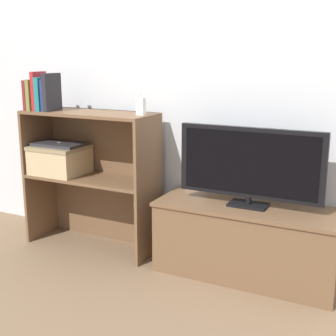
{
  "coord_description": "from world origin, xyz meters",
  "views": [
    {
      "loc": [
        1.25,
        -2.31,
        1.28
      ],
      "look_at": [
        0.0,
        0.17,
        0.61
      ],
      "focal_mm": 50.0,
      "sensor_mm": 36.0,
      "label": 1
    }
  ],
  "objects_px": {
    "book_olive": "(35,95)",
    "book_teal": "(44,94)",
    "tv": "(250,164)",
    "book_crimson": "(39,91)",
    "book_navy": "(48,95)",
    "baby_monitor": "(141,106)",
    "laptop": "(59,144)",
    "storage_basket_left": "(60,158)",
    "book_charcoal": "(52,92)",
    "book_maroon": "(32,95)",
    "tv_stand": "(247,241)"
  },
  "relations": [
    {
      "from": "tv",
      "to": "storage_basket_left",
      "type": "bearing_deg",
      "value": -178.22
    },
    {
      "from": "laptop",
      "to": "storage_basket_left",
      "type": "bearing_deg",
      "value": 180.0
    },
    {
      "from": "book_crimson",
      "to": "book_charcoal",
      "type": "distance_m",
      "value": 0.11
    },
    {
      "from": "book_navy",
      "to": "book_olive",
      "type": "bearing_deg",
      "value": 180.0
    },
    {
      "from": "tv",
      "to": "book_maroon",
      "type": "relative_size",
      "value": 4.23
    },
    {
      "from": "tv_stand",
      "to": "tv",
      "type": "bearing_deg",
      "value": -90.0
    },
    {
      "from": "baby_monitor",
      "to": "laptop",
      "type": "xyz_separation_m",
      "value": [
        -0.64,
        -0.01,
        -0.29
      ]
    },
    {
      "from": "tv",
      "to": "storage_basket_left",
      "type": "relative_size",
      "value": 2.4
    },
    {
      "from": "baby_monitor",
      "to": "laptop",
      "type": "distance_m",
      "value": 0.7
    },
    {
      "from": "book_maroon",
      "to": "storage_basket_left",
      "type": "height_order",
      "value": "book_maroon"
    },
    {
      "from": "tv_stand",
      "to": "book_maroon",
      "type": "distance_m",
      "value": 1.7
    },
    {
      "from": "book_crimson",
      "to": "book_charcoal",
      "type": "bearing_deg",
      "value": 0.0
    },
    {
      "from": "book_maroon",
      "to": "book_crimson",
      "type": "xyz_separation_m",
      "value": [
        0.06,
        -0.0,
        0.03
      ]
    },
    {
      "from": "tv_stand",
      "to": "book_navy",
      "type": "relative_size",
      "value": 5.23
    },
    {
      "from": "book_crimson",
      "to": "laptop",
      "type": "xyz_separation_m",
      "value": [
        0.11,
        0.05,
        -0.36
      ]
    },
    {
      "from": "book_crimson",
      "to": "baby_monitor",
      "type": "height_order",
      "value": "book_crimson"
    },
    {
      "from": "book_crimson",
      "to": "book_teal",
      "type": "xyz_separation_m",
      "value": [
        0.04,
        0.0,
        -0.02
      ]
    },
    {
      "from": "tv_stand",
      "to": "laptop",
      "type": "distance_m",
      "value": 1.41
    },
    {
      "from": "tv_stand",
      "to": "book_crimson",
      "type": "distance_m",
      "value": 1.66
    },
    {
      "from": "book_navy",
      "to": "laptop",
      "type": "height_order",
      "value": "book_navy"
    },
    {
      "from": "book_crimson",
      "to": "book_teal",
      "type": "distance_m",
      "value": 0.04
    },
    {
      "from": "tv_stand",
      "to": "book_crimson",
      "type": "xyz_separation_m",
      "value": [
        -1.43,
        -0.09,
        0.84
      ]
    },
    {
      "from": "book_charcoal",
      "to": "laptop",
      "type": "xyz_separation_m",
      "value": [
        -0.0,
        0.05,
        -0.35
      ]
    },
    {
      "from": "book_navy",
      "to": "laptop",
      "type": "xyz_separation_m",
      "value": [
        0.03,
        0.05,
        -0.33
      ]
    },
    {
      "from": "book_olive",
      "to": "book_teal",
      "type": "distance_m",
      "value": 0.07
    },
    {
      "from": "tv",
      "to": "book_crimson",
      "type": "height_order",
      "value": "book_crimson"
    },
    {
      "from": "tv_stand",
      "to": "book_navy",
      "type": "height_order",
      "value": "book_navy"
    },
    {
      "from": "book_crimson",
      "to": "storage_basket_left",
      "type": "height_order",
      "value": "book_crimson"
    },
    {
      "from": "tv",
      "to": "book_crimson",
      "type": "bearing_deg",
      "value": -176.34
    },
    {
      "from": "tv_stand",
      "to": "storage_basket_left",
      "type": "distance_m",
      "value": 1.38
    },
    {
      "from": "book_crimson",
      "to": "tv",
      "type": "bearing_deg",
      "value": 3.66
    },
    {
      "from": "book_olive",
      "to": "storage_basket_left",
      "type": "distance_m",
      "value": 0.46
    },
    {
      "from": "book_maroon",
      "to": "book_crimson",
      "type": "relative_size",
      "value": 0.78
    },
    {
      "from": "storage_basket_left",
      "to": "book_olive",
      "type": "bearing_deg",
      "value": -160.23
    },
    {
      "from": "tv",
      "to": "book_olive",
      "type": "distance_m",
      "value": 1.51
    },
    {
      "from": "book_navy",
      "to": "baby_monitor",
      "type": "relative_size",
      "value": 1.51
    },
    {
      "from": "book_olive",
      "to": "laptop",
      "type": "xyz_separation_m",
      "value": [
        0.14,
        0.05,
        -0.33
      ]
    },
    {
      "from": "tv_stand",
      "to": "laptop",
      "type": "xyz_separation_m",
      "value": [
        -1.33,
        -0.04,
        0.48
      ]
    },
    {
      "from": "tv",
      "to": "book_crimson",
      "type": "relative_size",
      "value": 3.31
    },
    {
      "from": "book_maroon",
      "to": "laptop",
      "type": "xyz_separation_m",
      "value": [
        0.17,
        0.05,
        -0.33
      ]
    },
    {
      "from": "book_olive",
      "to": "book_crimson",
      "type": "xyz_separation_m",
      "value": [
        0.03,
        -0.0,
        0.03
      ]
    },
    {
      "from": "tv_stand",
      "to": "baby_monitor",
      "type": "distance_m",
      "value": 1.03
    },
    {
      "from": "book_navy",
      "to": "book_charcoal",
      "type": "bearing_deg",
      "value": 0.0
    },
    {
      "from": "tv",
      "to": "baby_monitor",
      "type": "relative_size",
      "value": 6.18
    },
    {
      "from": "tv",
      "to": "book_navy",
      "type": "xyz_separation_m",
      "value": [
        -1.36,
        -0.09,
        0.35
      ]
    },
    {
      "from": "book_maroon",
      "to": "book_crimson",
      "type": "distance_m",
      "value": 0.07
    },
    {
      "from": "book_teal",
      "to": "book_navy",
      "type": "xyz_separation_m",
      "value": [
        0.04,
        0.0,
        -0.01
      ]
    },
    {
      "from": "book_olive",
      "to": "storage_basket_left",
      "type": "xyz_separation_m",
      "value": [
        0.14,
        0.05,
        -0.43
      ]
    },
    {
      "from": "tv",
      "to": "book_navy",
      "type": "height_order",
      "value": "book_navy"
    },
    {
      "from": "book_maroon",
      "to": "book_navy",
      "type": "xyz_separation_m",
      "value": [
        0.14,
        0.0,
        0.0
      ]
    }
  ]
}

